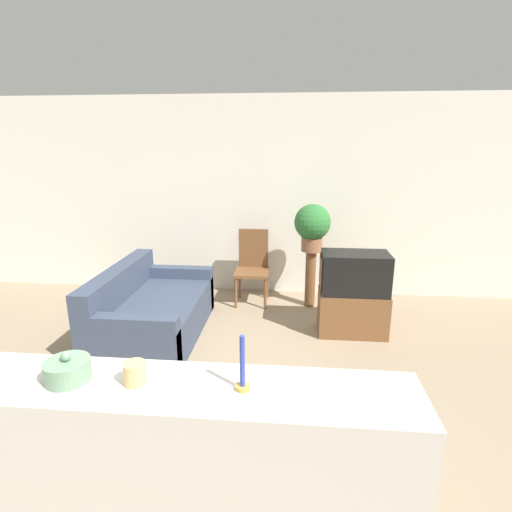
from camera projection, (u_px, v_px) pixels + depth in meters
The scene contains 12 objects.
ground_plane at pixel (178, 470), 2.61m from camera, with size 14.00×14.00×0.00m, color gray.
wall_back at pixel (242, 197), 5.54m from camera, with size 9.00×0.06×2.70m.
couch at pixel (151, 312), 4.42m from camera, with size 0.98×1.68×0.77m.
tv_stand at pixel (352, 312), 4.48m from camera, with size 0.75×0.44×0.48m.
television at pixel (354, 273), 4.35m from camera, with size 0.73×0.42×0.45m.
wooden_chair at pixel (253, 264), 5.32m from camera, with size 0.44×0.44×0.97m.
plant_stand at pixel (310, 279), 5.20m from camera, with size 0.13×0.13×0.75m.
potted_plant at pixel (312, 225), 5.00m from camera, with size 0.46×0.46×0.60m.
foreground_counter at pixel (146, 467), 2.02m from camera, with size 2.66×0.44×0.96m.
decorative_bowl at pixel (68, 370), 1.91m from camera, with size 0.21×0.21×0.15m.
candle_jar at pixel (135, 373), 1.88m from camera, with size 0.11×0.11×0.11m.
candlestick at pixel (242, 372), 1.82m from camera, with size 0.07×0.07×0.27m.
Camera 1 is at (0.71, -2.09, 2.05)m, focal length 28.00 mm.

